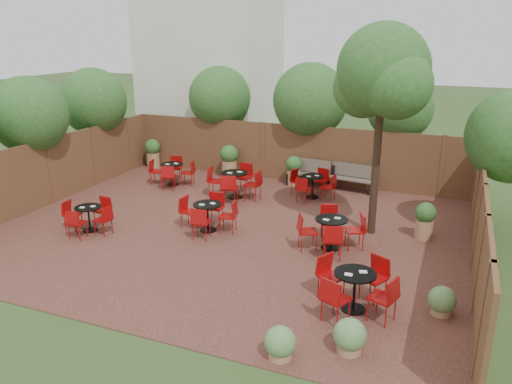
% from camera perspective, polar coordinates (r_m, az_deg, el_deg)
% --- Properties ---
extents(ground, '(80.00, 80.00, 0.00)m').
position_cam_1_polar(ground, '(13.44, -2.98, -4.40)').
color(ground, '#354F23').
rests_on(ground, ground).
extents(courtyard_paving, '(12.00, 10.00, 0.02)m').
position_cam_1_polar(courtyard_paving, '(13.44, -2.98, -4.36)').
color(courtyard_paving, '#3E2119').
rests_on(courtyard_paving, ground).
extents(fence_back, '(12.00, 0.08, 2.00)m').
position_cam_1_polar(fence_back, '(17.58, 3.85, 4.43)').
color(fence_back, brown).
rests_on(fence_back, ground).
extents(fence_left, '(0.08, 10.00, 2.00)m').
position_cam_1_polar(fence_left, '(16.46, -22.37, 2.15)').
color(fence_left, brown).
rests_on(fence_left, ground).
extents(fence_right, '(0.08, 10.00, 2.00)m').
position_cam_1_polar(fence_right, '(12.00, 23.98, -3.71)').
color(fence_right, brown).
rests_on(fence_right, ground).
extents(neighbour_building, '(5.00, 4.00, 8.00)m').
position_cam_1_polar(neighbour_building, '(21.62, -5.15, 14.99)').
color(neighbour_building, silver).
rests_on(neighbour_building, ground).
extents(overhang_foliage, '(15.53, 10.48, 2.58)m').
position_cam_1_polar(overhang_foliage, '(16.05, -4.17, 9.29)').
color(overhang_foliage, '#26591D').
rests_on(overhang_foliage, ground).
extents(courtyard_tree, '(2.48, 2.38, 5.29)m').
position_cam_1_polar(courtyard_tree, '(12.65, 14.11, 12.52)').
color(courtyard_tree, black).
rests_on(courtyard_tree, courtyard_paving).
extents(park_bench_left, '(1.51, 0.64, 0.91)m').
position_cam_1_polar(park_bench_left, '(17.13, 6.02, 2.23)').
color(park_bench_left, brown).
rests_on(park_bench_left, courtyard_paving).
extents(park_bench_right, '(1.47, 0.64, 0.88)m').
position_cam_1_polar(park_bench_right, '(16.81, 10.81, 1.65)').
color(park_bench_right, brown).
rests_on(park_bench_right, courtyard_paving).
extents(bistro_tables, '(8.98, 7.73, 0.95)m').
position_cam_1_polar(bistro_tables, '(13.79, -1.42, -1.74)').
color(bistro_tables, black).
rests_on(bistro_tables, courtyard_paving).
extents(planters, '(10.80, 3.91, 1.18)m').
position_cam_1_polar(planters, '(17.20, -1.21, 2.80)').
color(planters, '#9D724E').
rests_on(planters, courtyard_paving).
extents(low_shrubs, '(2.88, 2.89, 0.60)m').
position_cam_1_polar(low_shrubs, '(9.04, 11.74, -14.71)').
color(low_shrubs, '#9D724E').
rests_on(low_shrubs, courtyard_paving).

